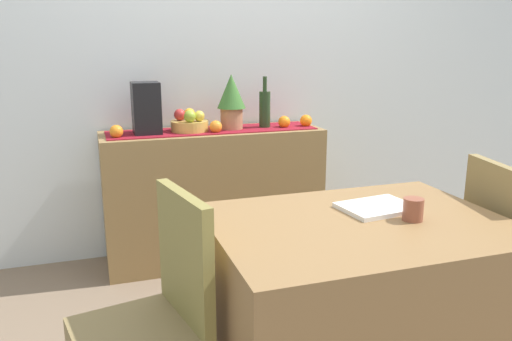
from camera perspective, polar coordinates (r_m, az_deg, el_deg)
The scene contains 19 objects.
ground_plane at distance 2.69m, azimuth 3.34°, elevation -16.93°, with size 6.40×6.40×0.02m, color #7A6551.
room_wall_rear at distance 3.43m, azimuth -3.79°, elevation 13.62°, with size 6.40×0.06×2.70m, color silver.
sideboard_console at distance 3.29m, azimuth -4.72°, elevation -2.82°, with size 1.37×0.42×0.85m, color olive.
table_runner at distance 3.19m, azimuth -4.87°, elevation 4.54°, with size 1.29×0.32×0.01m, color maroon.
fruit_bowl at distance 3.15m, azimuth -7.46°, elevation 5.00°, with size 0.23×0.23×0.06m, color gold.
apple_front at distance 3.11m, azimuth -6.39°, elevation 6.10°, with size 0.07×0.07×0.07m, color gold.
apple_upper at distance 3.08m, azimuth -7.44°, elevation 6.05°, with size 0.07×0.07×0.07m, color #8EA82E.
apple_rear at distance 3.19m, azimuth -7.48°, elevation 6.32°, with size 0.07×0.07×0.07m, color gold.
apple_right at distance 3.16m, azimuth -8.56°, elevation 6.21°, with size 0.07×0.07×0.07m, color #B92C2B.
wine_bottle at distance 3.27m, azimuth 0.99°, elevation 6.97°, with size 0.07×0.07×0.33m.
coffee_maker at distance 3.10m, azimuth -12.22°, elevation 6.83°, with size 0.16×0.18×0.31m, color black.
potted_plant at distance 3.19m, azimuth -2.78°, elevation 8.00°, with size 0.18×0.18×0.35m.
orange_loose_end at distance 3.02m, azimuth -15.40°, elevation 4.24°, with size 0.08×0.08×0.08m, color orange.
orange_loose_mid at distance 3.28m, azimuth 3.18°, elevation 5.47°, with size 0.08×0.08×0.08m, color orange.
orange_loose_far at distance 3.09m, azimuth -4.54°, elevation 4.91°, with size 0.08×0.08×0.08m, color orange.
orange_loose_near_bowl at distance 3.34m, azimuth 5.63°, elevation 5.58°, with size 0.08×0.08×0.08m, color orange.
dining_table at distance 2.07m, azimuth 11.09°, elevation -15.25°, with size 1.09×0.81×0.74m, color olive.
open_book at distance 2.06m, azimuth 13.42°, elevation -4.04°, with size 0.28×0.21×0.02m, color white.
coffee_cup at distance 1.96m, azimuth 17.22°, elevation -4.19°, with size 0.07×0.07×0.08m, color brown.
Camera 1 is at (-0.86, -2.14, 1.38)m, focal length 35.64 mm.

